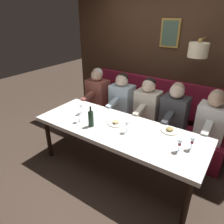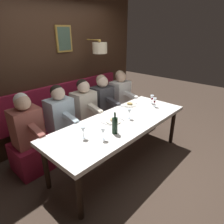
{
  "view_description": "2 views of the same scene",
  "coord_description": "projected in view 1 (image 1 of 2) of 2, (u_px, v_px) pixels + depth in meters",
  "views": [
    {
      "loc": [
        -2.13,
        -1.35,
        2.21
      ],
      "look_at": [
        0.05,
        0.14,
        0.92
      ],
      "focal_mm": 33.48,
      "sensor_mm": 36.0,
      "label": 1
    },
    {
      "loc": [
        -1.7,
        2.05,
        2.03
      ],
      "look_at": [
        0.05,
        0.14,
        0.92
      ],
      "focal_mm": 31.08,
      "sensor_mm": 36.0,
      "label": 2
    }
  ],
  "objects": [
    {
      "name": "wine_glass_0",
      "position": [
        180.0,
        143.0,
        2.37
      ],
      "size": [
        0.07,
        0.07,
        0.16
      ],
      "color": "silver",
      "rests_on": "dining_table"
    },
    {
      "name": "place_setting_0",
      "position": [
        116.0,
        123.0,
        3.0
      ],
      "size": [
        0.24,
        0.32,
        0.05
      ],
      "color": "silver",
      "rests_on": "dining_table"
    },
    {
      "name": "diner_far",
      "position": [
        122.0,
        96.0,
        3.78
      ],
      "size": [
        0.6,
        0.4,
        0.79
      ],
      "color": "silver",
      "rests_on": "banquette_bench"
    },
    {
      "name": "place_setting_1",
      "position": [
        170.0,
        130.0,
        2.81
      ],
      "size": [
        0.24,
        0.32,
        0.05
      ],
      "color": "silver",
      "rests_on": "dining_table"
    },
    {
      "name": "wine_bottle",
      "position": [
        91.0,
        119.0,
        2.89
      ],
      "size": [
        0.08,
        0.08,
        0.3
      ],
      "color": "black",
      "rests_on": "dining_table"
    },
    {
      "name": "diner_nearest",
      "position": [
        212.0,
        118.0,
        3.0
      ],
      "size": [
        0.6,
        0.4,
        0.79
      ],
      "color": "white",
      "rests_on": "banquette_bench"
    },
    {
      "name": "wine_glass_3",
      "position": [
        79.0,
        115.0,
        3.01
      ],
      "size": [
        0.07,
        0.07,
        0.16
      ],
      "color": "silver",
      "rests_on": "dining_table"
    },
    {
      "name": "dining_table",
      "position": [
        118.0,
        131.0,
        2.94
      ],
      "size": [
        0.9,
        2.43,
        0.74
      ],
      "color": "white",
      "rests_on": "ground_plane"
    },
    {
      "name": "diner_near",
      "position": [
        175.0,
        109.0,
        3.28
      ],
      "size": [
        0.6,
        0.4,
        0.79
      ],
      "color": "#3D3D42",
      "rests_on": "banquette_bench"
    },
    {
      "name": "banquette_bench",
      "position": [
        144.0,
        132.0,
        3.79
      ],
      "size": [
        0.52,
        2.63,
        0.45
      ],
      "primitive_type": "cube",
      "color": "maroon",
      "rests_on": "ground_plane"
    },
    {
      "name": "back_wall_panel",
      "position": [
        164.0,
        63.0,
        3.71
      ],
      "size": [
        0.59,
        3.83,
        2.9
      ],
      "color": "#382316",
      "rests_on": "ground_plane"
    },
    {
      "name": "wine_glass_4",
      "position": [
        192.0,
        141.0,
        2.41
      ],
      "size": [
        0.07,
        0.07,
        0.16
      ],
      "color": "silver",
      "rests_on": "dining_table"
    },
    {
      "name": "wine_glass_1",
      "position": [
        81.0,
        107.0,
        3.23
      ],
      "size": [
        0.07,
        0.07,
        0.16
      ],
      "color": "silver",
      "rests_on": "dining_table"
    },
    {
      "name": "ground_plane",
      "position": [
        118.0,
        169.0,
        3.23
      ],
      "size": [
        12.0,
        12.0,
        0.0
      ],
      "primitive_type": "plane",
      "color": "#423328"
    },
    {
      "name": "diner_farthest",
      "position": [
        97.0,
        90.0,
        4.06
      ],
      "size": [
        0.6,
        0.4,
        0.79
      ],
      "color": "#934C42",
      "rests_on": "banquette_bench"
    },
    {
      "name": "wine_glass_2",
      "position": [
        127.0,
        124.0,
        2.75
      ],
      "size": [
        0.07,
        0.07,
        0.16
      ],
      "color": "silver",
      "rests_on": "dining_table"
    },
    {
      "name": "diner_middle",
      "position": [
        148.0,
        102.0,
        3.52
      ],
      "size": [
        0.6,
        0.4,
        0.79
      ],
      "color": "beige",
      "rests_on": "banquette_bench"
    }
  ]
}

